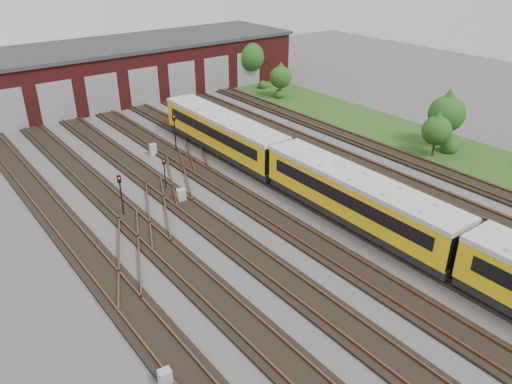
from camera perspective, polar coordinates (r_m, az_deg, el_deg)
ground at (r=33.49m, az=9.27°, el=-4.86°), size 120.00×120.00×0.00m
track_network at (r=33.67m, az=8.37°, el=-4.39°), size 30.40×70.00×0.33m
maintenance_shed at (r=64.34m, az=-17.59°, el=12.89°), size 51.00×12.50×6.35m
grass_verge at (r=52.67m, az=15.94°, el=6.53°), size 8.00×55.00×0.05m
metro_train at (r=34.02m, az=11.51°, el=-0.69°), size 3.01×47.69×3.24m
signal_mast_0 at (r=35.46m, az=-15.21°, el=0.18°), size 0.31×0.30×3.18m
signal_mast_1 at (r=38.71m, az=-10.42°, el=2.44°), size 0.25×0.23×2.64m
signal_mast_2 at (r=44.90m, az=-1.50°, el=7.03°), size 0.32×0.31×3.40m
signal_mast_3 at (r=45.66m, az=-9.28°, el=7.19°), size 0.32×0.30×3.62m
relay_cabinet_0 at (r=23.36m, az=-10.33°, el=-20.23°), size 0.59×0.51×0.92m
relay_cabinet_1 at (r=46.11m, az=-11.68°, el=4.78°), size 0.73×0.66×1.03m
relay_cabinet_2 at (r=37.26m, az=-8.52°, el=-0.41°), size 0.74×0.67×1.05m
relay_cabinet_3 at (r=52.69m, az=-2.90°, el=8.13°), size 0.71×0.62×1.05m
relay_cabinet_4 at (r=45.43m, az=1.95°, el=5.05°), size 0.82×0.77×1.09m
tree_0 at (r=68.14m, az=-0.74°, el=15.59°), size 3.86×3.86×6.39m
tree_1 at (r=62.10m, az=2.83°, el=13.26°), size 2.68×2.68×4.44m
tree_2 at (r=49.36m, az=21.04°, el=8.80°), size 3.36×3.36×5.58m
tree_3 at (r=46.80m, az=20.00°, el=6.98°), size 2.60×2.60×4.30m
bush_0 at (r=48.91m, az=21.25°, el=5.10°), size 1.56×1.56×1.56m
bush_1 at (r=62.43m, az=2.67°, el=11.25°), size 1.31×1.31×1.31m
bush_2 at (r=66.66m, az=0.80°, el=12.25°), size 1.21×1.21×1.21m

